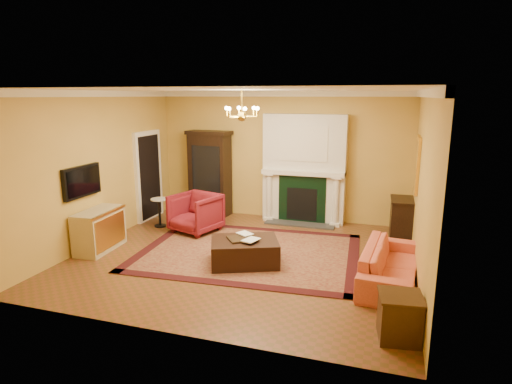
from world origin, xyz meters
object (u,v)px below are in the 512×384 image
at_px(pedestal_table, 159,210).
at_px(commode, 99,230).
at_px(coral_sofa, 391,258).
at_px(console_table, 401,220).
at_px(wingback_armchair, 196,211).
at_px(leather_ottoman, 245,252).
at_px(china_cabinet, 210,175).
at_px(end_table, 399,318).

distance_m(pedestal_table, commode, 1.70).
distance_m(coral_sofa, console_table, 2.25).
xyz_separation_m(wingback_armchair, commode, (-1.27, -1.57, -0.07)).
relative_size(console_table, leather_ottoman, 0.72).
relative_size(china_cabinet, pedestal_table, 3.04).
distance_m(wingback_armchair, end_table, 5.20).
distance_m(commode, coral_sofa, 5.33).
relative_size(china_cabinet, wingback_armchair, 2.14).
relative_size(commode, end_table, 1.93).
height_order(pedestal_table, commode, commode).
relative_size(china_cabinet, coral_sofa, 0.98).
xyz_separation_m(commode, console_table, (5.51, 2.40, 0.02)).
distance_m(wingback_armchair, console_table, 4.32).
bearing_deg(commode, leather_ottoman, -0.25).
bearing_deg(wingback_armchair, pedestal_table, -168.38).
relative_size(commode, coral_sofa, 0.52).
height_order(coral_sofa, end_table, coral_sofa).
bearing_deg(console_table, pedestal_table, -173.80).
bearing_deg(leather_ottoman, pedestal_table, 126.51).
bearing_deg(console_table, commode, -158.33).
relative_size(commode, console_table, 1.28).
bearing_deg(end_table, coral_sofa, 94.23).
height_order(china_cabinet, coral_sofa, china_cabinet).
xyz_separation_m(china_cabinet, wingback_armchair, (0.27, -1.42, -0.53)).
distance_m(china_cabinet, commode, 3.21).
bearing_deg(wingback_armchair, commode, -111.57).
distance_m(commode, console_table, 6.01).
xyz_separation_m(end_table, leather_ottoman, (-2.57, 1.68, -0.04)).
distance_m(china_cabinet, wingback_armchair, 1.54).
height_order(china_cabinet, leather_ottoman, china_cabinet).
distance_m(pedestal_table, console_table, 5.23).
xyz_separation_m(wingback_armchair, pedestal_table, (-0.94, 0.10, -0.09)).
bearing_deg(console_table, wingback_armchair, -170.77).
xyz_separation_m(pedestal_table, commode, (-0.33, -1.67, 0.01)).
height_order(pedestal_table, leather_ottoman, pedestal_table).
bearing_deg(china_cabinet, end_table, -38.65).
height_order(console_table, leather_ottoman, console_table).
xyz_separation_m(china_cabinet, end_table, (4.45, -4.51, -0.72)).
bearing_deg(console_table, coral_sofa, -96.59).
bearing_deg(china_cabinet, commode, -101.77).
height_order(coral_sofa, leather_ottoman, coral_sofa).
bearing_deg(coral_sofa, console_table, 0.19).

